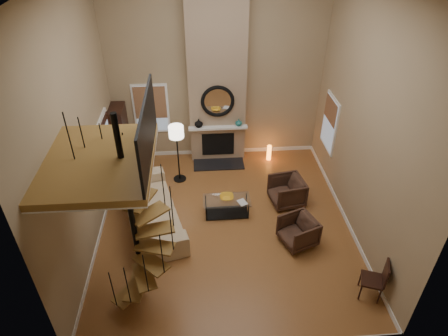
{
  "coord_description": "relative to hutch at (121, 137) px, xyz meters",
  "views": [
    {
      "loc": [
        -0.54,
        -7.08,
        6.66
      ],
      "look_at": [
        0.0,
        0.4,
        1.4
      ],
      "focal_mm": 31.36,
      "sensor_mm": 36.0,
      "label": 1
    }
  ],
  "objects": [
    {
      "name": "armchair_near",
      "position": [
        4.53,
        -2.07,
        -0.6
      ],
      "size": [
        0.95,
        0.93,
        0.75
      ],
      "primitive_type": "imported",
      "rotation": [
        0.0,
        0.0,
        -1.4
      ],
      "color": "#40281D",
      "rests_on": "ground"
    },
    {
      "name": "armchair_far",
      "position": [
        4.48,
        -3.53,
        -0.6
      ],
      "size": [
        0.97,
        0.96,
        0.69
      ],
      "primitive_type": "imported",
      "rotation": [
        0.0,
        0.0,
        -1.2
      ],
      "color": "#40281D",
      "rests_on": "ground"
    },
    {
      "name": "spiral_stair",
      "position": [
        1.02,
        -4.6,
        0.83
      ],
      "size": [
        1.47,
        1.47,
        4.06
      ],
      "color": "black",
      "rests_on": "ground"
    },
    {
      "name": "side_chair",
      "position": [
        5.61,
        -5.11,
        -0.42
      ],
      "size": [
        0.54,
        0.53,
        0.93
      ],
      "color": "black",
      "rests_on": "ground"
    },
    {
      "name": "coffee_table",
      "position": [
        2.87,
        -2.44,
        -0.67
      ],
      "size": [
        1.17,
        0.59,
        0.44
      ],
      "color": "silver",
      "rests_on": "ground"
    },
    {
      "name": "baseboard_back",
      "position": [
        2.8,
        0.43,
        -0.89
      ],
      "size": [
        6.0,
        0.02,
        0.12
      ],
      "primitive_type": "cube",
      "color": "white",
      "rests_on": "ground"
    },
    {
      "name": "loft",
      "position": [
        0.76,
        -4.61,
        2.29
      ],
      "size": [
        1.7,
        2.2,
        1.09
      ],
      "color": "olive",
      "rests_on": "left_wall"
    },
    {
      "name": "left_wall",
      "position": [
        -0.2,
        -2.81,
        1.8
      ],
      "size": [
        0.02,
        6.5,
        5.5
      ],
      "primitive_type": "cube",
      "color": "tan",
      "rests_on": "ground"
    },
    {
      "name": "sofa",
      "position": [
        1.0,
        -2.53,
        -0.55
      ],
      "size": [
        1.87,
        3.15,
        0.86
      ],
      "primitive_type": "imported",
      "rotation": [
        0.0,
        0.0,
        1.83
      ],
      "color": "#C8B08B",
      "rests_on": "ground"
    },
    {
      "name": "book",
      "position": [
        3.22,
        -2.59,
        -0.49
      ],
      "size": [
        0.28,
        0.31,
        0.02
      ],
      "primitive_type": "imported",
      "rotation": [
        0.0,
        0.0,
        0.41
      ],
      "color": "gray",
      "rests_on": "coffee_table"
    },
    {
      "name": "back_wall",
      "position": [
        2.8,
        0.44,
        1.8
      ],
      "size": [
        6.0,
        0.02,
        5.5
      ],
      "primitive_type": "cube",
      "color": "tan",
      "rests_on": "ground"
    },
    {
      "name": "right_wall",
      "position": [
        5.8,
        -2.81,
        1.8
      ],
      "size": [
        0.02,
        6.5,
        5.5
      ],
      "primitive_type": "cube",
      "color": "tan",
      "rests_on": "ground"
    },
    {
      "name": "firebox",
      "position": [
        2.8,
        0.05,
        -0.4
      ],
      "size": [
        0.95,
        0.02,
        0.72
      ],
      "primitive_type": "cube",
      "color": "black",
      "rests_on": "chimney_breast"
    },
    {
      "name": "hearth",
      "position": [
        2.8,
        -0.24,
        -0.93
      ],
      "size": [
        1.5,
        0.6,
        0.04
      ],
      "primitive_type": "cube",
      "color": "black",
      "rests_on": "ground"
    },
    {
      "name": "mantel",
      "position": [
        2.8,
        -0.03,
        0.2
      ],
      "size": [
        1.7,
        0.18,
        0.06
      ],
      "primitive_type": "cube",
      "color": "white",
      "rests_on": "chimney_breast"
    },
    {
      "name": "ground",
      "position": [
        2.8,
        -2.81,
        -0.95
      ],
      "size": [
        6.0,
        6.5,
        0.01
      ],
      "primitive_type": "cube",
      "color": "#AC6E37",
      "rests_on": "ground"
    },
    {
      "name": "mirror_disc",
      "position": [
        2.8,
        0.04,
        1.0
      ],
      "size": [
        0.8,
        0.01,
        0.8
      ],
      "primitive_type": "cylinder",
      "rotation": [
        1.57,
        0.0,
        0.0
      ],
      "color": "white",
      "rests_on": "chimney_breast"
    },
    {
      "name": "window_back",
      "position": [
        0.9,
        0.42,
        0.67
      ],
      "size": [
        1.02,
        0.06,
        1.52
      ],
      "color": "white",
      "rests_on": "back_wall"
    },
    {
      "name": "front_wall",
      "position": [
        2.8,
        -6.06,
        1.8
      ],
      "size": [
        6.0,
        0.02,
        5.5
      ],
      "primitive_type": "cube",
      "color": "tan",
      "rests_on": "ground"
    },
    {
      "name": "entry_door",
      "position": [
        -0.15,
        -1.01,
        0.1
      ],
      "size": [
        0.1,
        1.05,
        2.16
      ],
      "color": "white",
      "rests_on": "ground"
    },
    {
      "name": "hutch",
      "position": [
        0.0,
        0.0,
        0.0
      ],
      "size": [
        0.39,
        0.83,
        1.86
      ],
      "primitive_type": "cube",
      "color": "black",
      "rests_on": "ground"
    },
    {
      "name": "accent_lamp",
      "position": [
        4.34,
        -0.05,
        -0.7
      ],
      "size": [
        0.13,
        0.13,
        0.48
      ],
      "primitive_type": "cylinder",
      "color": "orange",
      "rests_on": "ground"
    },
    {
      "name": "floor_lamp",
      "position": [
        1.65,
        -0.87,
        0.46
      ],
      "size": [
        0.4,
        0.4,
        1.71
      ],
      "color": "black",
      "rests_on": "ground"
    },
    {
      "name": "baseboard_left",
      "position": [
        -0.19,
        -2.81,
        -0.89
      ],
      "size": [
        0.02,
        6.5,
        0.12
      ],
      "primitive_type": "cube",
      "color": "white",
      "rests_on": "ground"
    },
    {
      "name": "baseboard_right",
      "position": [
        5.79,
        -2.81,
        -0.89
      ],
      "size": [
        0.02,
        6.5,
        0.12
      ],
      "primitive_type": "cube",
      "color": "white",
      "rests_on": "ground"
    },
    {
      "name": "bowl",
      "position": [
        2.87,
        -2.39,
        -0.45
      ],
      "size": [
        0.34,
        0.34,
        0.09
      ],
      "primitive_type": "imported",
      "color": "gold",
      "rests_on": "coffee_table"
    },
    {
      "name": "vase_right",
      "position": [
        3.4,
        0.01,
        0.33
      ],
      "size": [
        0.2,
        0.2,
        0.21
      ],
      "primitive_type": "imported",
      "color": "#1B605D",
      "rests_on": "mantel"
    },
    {
      "name": "window_right",
      "position": [
        5.77,
        -0.81,
        0.68
      ],
      "size": [
        0.06,
        1.02,
        1.52
      ],
      "color": "white",
      "rests_on": "right_wall"
    },
    {
      "name": "vase_left",
      "position": [
        2.25,
        0.01,
        0.35
      ],
      "size": [
        0.24,
        0.24,
        0.25
      ],
      "primitive_type": "imported",
      "color": "black",
      "rests_on": "mantel"
    },
    {
      "name": "chimney_breast",
      "position": [
        2.8,
        0.25,
        1.8
      ],
      "size": [
        1.6,
        0.38,
        5.5
      ],
      "primitive_type": "cube",
      "color": "#957B61",
      "rests_on": "ground"
    },
    {
      "name": "mirror_frame",
      "position": [
        2.8,
        0.03,
        1.0
      ],
      "size": [
        0.94,
        0.1,
        0.94
      ],
      "primitive_type": "torus",
      "rotation": [
        1.57,
        0.0,
        0.0
      ],
      "color": "black",
      "rests_on": "chimney_breast"
    }
  ]
}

